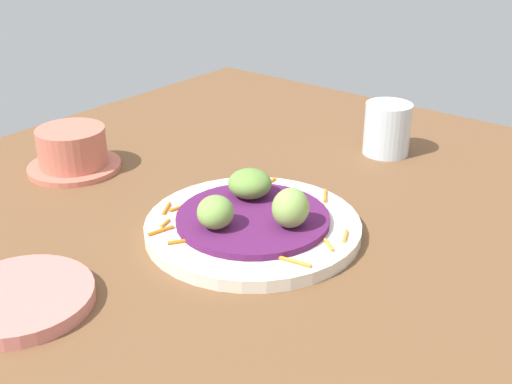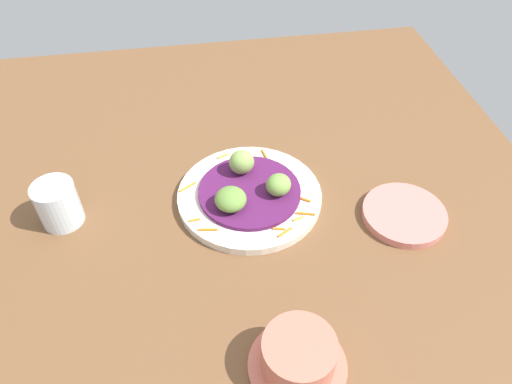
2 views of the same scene
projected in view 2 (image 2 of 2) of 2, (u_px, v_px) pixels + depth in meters
The scene contains 10 objects.
table_surface at pixel (244, 191), 88.75cm from camera, with size 110.00×110.00×2.00cm, color brown.
main_plate at pixel (250, 196), 85.41cm from camera, with size 25.40×25.40×1.50cm, color silver.
cabbage_bed at pixel (249, 191), 84.60cm from camera, with size 17.99×17.99×0.81cm, color #51194C.
carrot_garnish at pixel (252, 196), 84.16cm from camera, with size 22.36×22.13×0.40cm.
guac_scoop_left at pixel (278, 185), 82.51cm from camera, with size 4.43×4.15×3.74cm, color #759E47.
guac_scoop_center at pixel (239, 162), 86.00cm from camera, with size 4.14×4.52×4.52cm, color #84A851.
guac_scoop_right at pixel (231, 199), 80.27cm from camera, with size 5.34×5.39×3.47cm, color olive.
side_plate_small at pixel (404, 214), 82.32cm from camera, with size 14.21×14.21×1.46cm, color tan.
terracotta_bowl at pixel (298, 357), 61.96cm from camera, with size 13.17×13.17×6.20cm.
water_glass at pixel (58, 204), 79.68cm from camera, with size 6.98×6.98×7.81cm, color silver.
Camera 2 is at (-7.94, -62.36, 63.68)cm, focal length 33.88 mm.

